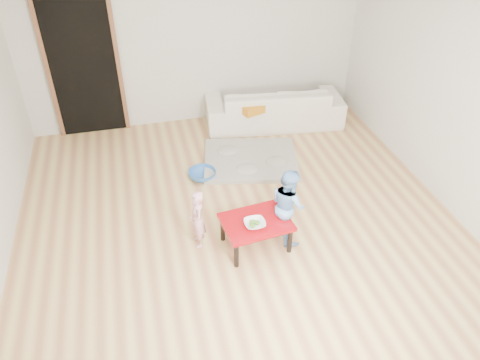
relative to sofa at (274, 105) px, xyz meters
name	(u,v)px	position (x,y,z in m)	size (l,w,h in m)	color
floor	(236,215)	(-1.10, -2.05, -0.30)	(5.00, 5.00, 0.01)	#AB7349
back_wall	(195,38)	(-1.10, 0.45, 1.00)	(5.00, 0.02, 2.60)	silver
right_wall	(450,92)	(1.40, -2.05, 1.00)	(0.02, 5.00, 2.60)	silver
doorway	(84,67)	(-2.70, 0.43, 0.72)	(1.02, 0.08, 2.11)	brown
sofa	(274,105)	(0.00, 0.00, 0.00)	(2.07, 0.81, 0.61)	silver
cushion	(253,106)	(-0.40, -0.22, 0.15)	(0.44, 0.39, 0.12)	orange
red_table	(256,233)	(-1.01, -2.60, -0.13)	(0.71, 0.53, 0.35)	maroon
bowl	(255,224)	(-1.05, -2.68, 0.08)	(0.22, 0.22, 0.05)	white
broccoli	(255,224)	(-1.05, -2.68, 0.08)	(0.12, 0.12, 0.06)	#2D5919
child_pink	(197,220)	(-1.61, -2.43, 0.04)	(0.25, 0.17, 0.69)	#DE657F
child_blue	(288,205)	(-0.64, -2.54, 0.14)	(0.43, 0.34, 0.88)	#5F8EDC
basin	(202,175)	(-1.35, -1.21, -0.25)	(0.36, 0.36, 0.11)	#2E63AE
blanket	(251,160)	(-0.63, -0.99, -0.27)	(1.26, 1.05, 0.06)	#A09C8D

